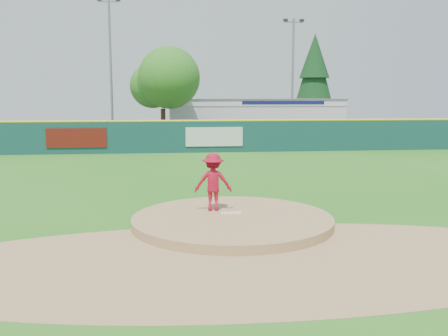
{
  "coord_description": "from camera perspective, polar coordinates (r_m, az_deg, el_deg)",
  "views": [
    {
      "loc": [
        -1.75,
        -13.22,
        3.5
      ],
      "look_at": [
        0.0,
        2.0,
        1.3
      ],
      "focal_mm": 40.0,
      "sensor_mm": 36.0,
      "label": 1
    }
  ],
  "objects": [
    {
      "name": "parking_lot",
      "position": [
        40.41,
        -4.06,
        3.19
      ],
      "size": [
        44.0,
        16.0,
        0.02
      ],
      "primitive_type": "cube",
      "color": "#38383A",
      "rests_on": "ground"
    },
    {
      "name": "light_pole_left",
      "position": [
        40.53,
        -12.83,
        11.57
      ],
      "size": [
        1.75,
        0.25,
        11.0
      ],
      "color": "gray",
      "rests_on": "ground"
    },
    {
      "name": "pool_building_grp",
      "position": [
        45.92,
        3.18,
        5.86
      ],
      "size": [
        15.2,
        8.2,
        3.31
      ],
      "color": "silver",
      "rests_on": "ground"
    },
    {
      "name": "pitcher",
      "position": [
        14.27,
        -1.25,
        -1.61
      ],
      "size": [
        1.11,
        0.69,
        1.65
      ],
      "primitive_type": "imported",
      "rotation": [
        0.0,
        0.0,
        3.07
      ],
      "color": "#A30E26",
      "rests_on": "pitchers_mound"
    },
    {
      "name": "light_pole_right",
      "position": [
        43.62,
        7.85,
        10.77
      ],
      "size": [
        1.75,
        0.25,
        10.0
      ],
      "color": "gray",
      "rests_on": "ground"
    },
    {
      "name": "conifer_tree",
      "position": [
        51.43,
        10.28,
        10.31
      ],
      "size": [
        4.4,
        4.4,
        9.5
      ],
      "color": "#382314",
      "rests_on": "ground"
    },
    {
      "name": "van",
      "position": [
        37.93,
        -2.83,
        3.95
      ],
      "size": [
        5.49,
        3.54,
        1.41
      ],
      "primitive_type": "imported",
      "rotation": [
        0.0,
        0.0,
        1.83
      ],
      "color": "white",
      "rests_on": "parking_lot"
    },
    {
      "name": "fence_banners",
      "position": [
        31.27,
        -8.86,
        3.48
      ],
      "size": [
        12.04,
        0.04,
        1.2
      ],
      "color": "#5D140D",
      "rests_on": "ground"
    },
    {
      "name": "ground",
      "position": [
        13.79,
        0.96,
        -6.53
      ],
      "size": [
        120.0,
        120.0,
        0.0
      ],
      "primitive_type": "plane",
      "color": "#286B19",
      "rests_on": "ground"
    },
    {
      "name": "pitchers_mound",
      "position": [
        13.79,
        0.96,
        -6.53
      ],
      "size": [
        5.5,
        5.5,
        0.5
      ],
      "primitive_type": "cylinder",
      "color": "#9E774C",
      "rests_on": "ground"
    },
    {
      "name": "deciduous_tree",
      "position": [
        38.24,
        -7.03,
        9.68
      ],
      "size": [
        5.6,
        5.6,
        7.36
      ],
      "color": "#382314",
      "rests_on": "ground"
    },
    {
      "name": "outfield_fence",
      "position": [
        31.37,
        -3.35,
        3.74
      ],
      "size": [
        40.0,
        0.14,
        2.07
      ],
      "color": "#123B3A",
      "rests_on": "ground"
    },
    {
      "name": "infield_dirt_arc",
      "position": [
        10.95,
        3.04,
        -10.46
      ],
      "size": [
        15.4,
        15.4,
        0.01
      ],
      "primitive_type": "cylinder",
      "color": "#9E774C",
      "rests_on": "ground"
    },
    {
      "name": "pitching_rubber",
      "position": [
        14.01,
        0.8,
        -5.16
      ],
      "size": [
        0.6,
        0.15,
        0.04
      ],
      "primitive_type": "cube",
      "color": "white",
      "rests_on": "pitchers_mound"
    }
  ]
}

